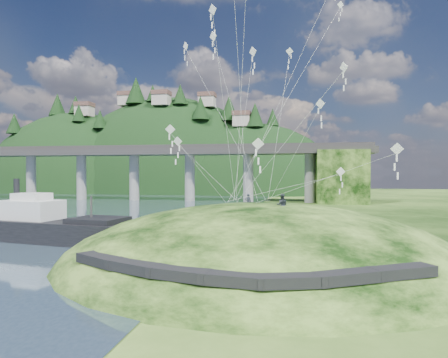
# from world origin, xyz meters

# --- Properties ---
(ground) EXTENTS (320.00, 320.00, 0.00)m
(ground) POSITION_xyz_m (0.00, 0.00, 0.00)
(ground) COLOR black
(ground) RESTS_ON ground
(grass_hill) EXTENTS (36.00, 32.00, 13.00)m
(grass_hill) POSITION_xyz_m (8.00, 2.00, -1.50)
(grass_hill) COLOR black
(grass_hill) RESTS_ON ground
(footpath) EXTENTS (22.29, 5.84, 0.83)m
(footpath) POSITION_xyz_m (7.46, -9.74, 2.08)
(footpath) COLOR black
(footpath) RESTS_ON ground
(bridge) EXTENTS (160.00, 11.00, 15.00)m
(bridge) POSITION_xyz_m (-26.46, 70.07, 9.70)
(bridge) COLOR #2D2B2B
(bridge) RESTS_ON ground
(far_ridge) EXTENTS (153.00, 70.00, 94.50)m
(far_ridge) POSITION_xyz_m (-43.58, 122.17, -7.44)
(far_ridge) COLOR black
(far_ridge) RESTS_ON ground
(work_barge) EXTENTS (20.37, 8.59, 6.91)m
(work_barge) POSITION_xyz_m (-16.21, 8.21, 1.73)
(work_barge) COLOR black
(work_barge) RESTS_ON ground
(wooden_dock) EXTENTS (13.95, 3.90, 0.98)m
(wooden_dock) POSITION_xyz_m (-6.19, 7.69, 0.43)
(wooden_dock) COLOR #3E2819
(wooden_dock) RESTS_ON ground
(kite_flyers) EXTENTS (3.95, 3.93, 1.91)m
(kite_flyers) POSITION_xyz_m (9.02, 1.78, 5.84)
(kite_flyers) COLOR #282C35
(kite_flyers) RESTS_ON ground
(kite_swarm) EXTENTS (17.62, 17.46, 20.39)m
(kite_swarm) POSITION_xyz_m (7.87, 1.74, 17.27)
(kite_swarm) COLOR silver
(kite_swarm) RESTS_ON ground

